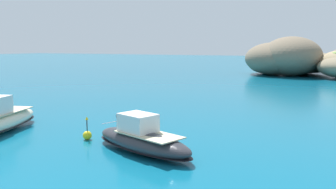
% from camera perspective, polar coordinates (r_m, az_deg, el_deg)
% --- Properties ---
extents(islet_large, '(21.65, 22.86, 7.61)m').
position_cam_1_polar(islet_large, '(76.07, 18.47, 5.43)').
color(islet_large, '#756651').
rests_on(islet_large, ground).
extents(motorboat_charcoal, '(7.48, 4.31, 2.12)m').
position_cam_1_polar(motorboat_charcoal, '(19.86, -4.20, -7.21)').
color(motorboat_charcoal, '#2D2D33').
rests_on(motorboat_charcoal, ground).
extents(channel_buoy, '(0.56, 0.56, 1.48)m').
position_cam_1_polar(channel_buoy, '(22.97, -12.79, -6.26)').
color(channel_buoy, yellow).
rests_on(channel_buoy, ground).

